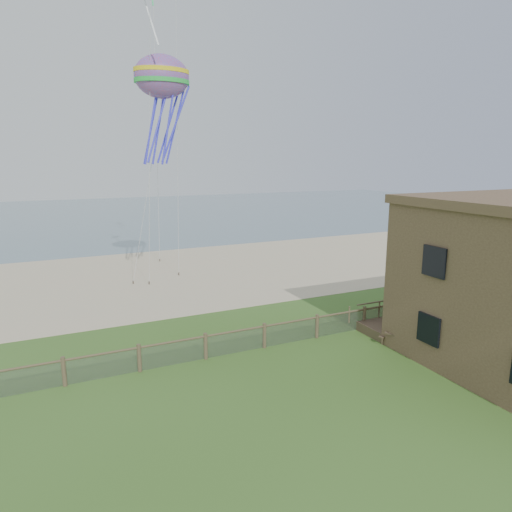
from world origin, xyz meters
name	(u,v)px	position (x,y,z in m)	size (l,w,h in m)	color
ground	(336,407)	(0.00, 0.00, 0.00)	(160.00, 160.00, 0.00)	#385C1F
sand_beach	(176,274)	(0.00, 22.00, 0.00)	(72.00, 20.00, 0.02)	#C4B08E
ocean	(104,215)	(0.00, 66.00, 0.00)	(160.00, 68.00, 0.02)	slate
chainlink_fence	(264,337)	(0.00, 6.00, 0.55)	(36.20, 0.20, 1.25)	#4C3E2B
motel_deck	(471,312)	(13.00, 5.00, 0.25)	(15.00, 2.00, 0.50)	brown
picnic_table	(399,337)	(6.26, 3.56, 0.37)	(1.74, 1.31, 0.73)	brown
octopus_kite	(163,107)	(-1.62, 17.53, 12.25)	(3.53, 2.49, 7.27)	red
kite_white	(151,1)	(-2.49, 15.91, 17.90)	(1.24, 0.70, 3.34)	white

